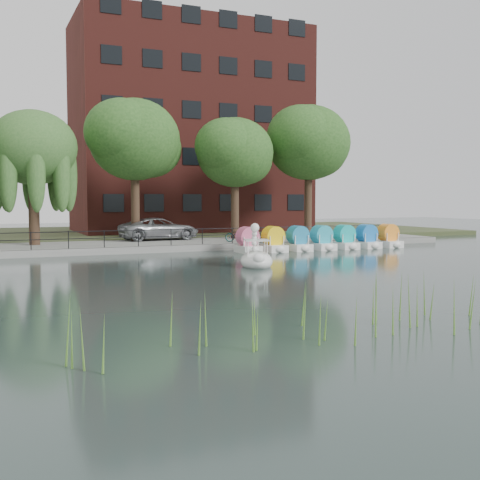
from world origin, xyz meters
TOP-DOWN VIEW (x-y plane):
  - ground_plane at (0.00, 0.00)m, footprint 120.00×120.00m
  - promenade at (0.00, 16.00)m, footprint 40.00×6.00m
  - kerb at (0.00, 13.05)m, footprint 40.00×0.25m
  - land_strip at (0.00, 30.00)m, footprint 60.00×22.00m
  - railing at (0.00, 13.25)m, footprint 32.00×0.05m
  - apartment_building at (7.00, 29.97)m, footprint 20.00×10.07m
  - willow_mid at (-7.50, 17.00)m, footprint 5.32×5.32m
  - broadleaf_center at (-1.00, 18.00)m, footprint 6.00×6.00m
  - broadleaf_right at (6.00, 17.50)m, footprint 5.40×5.40m
  - broadleaf_far at (12.50, 18.50)m, footprint 6.30×6.30m
  - minivan at (0.68, 18.18)m, footprint 3.36×6.42m
  - bicycle at (4.87, 14.29)m, footprint 1.35×1.80m
  - swan_boat at (1.42, 4.17)m, footprint 2.21×2.75m
  - pedal_boat_row at (9.13, 10.92)m, footprint 11.35×1.70m

SIDE VIEW (x-z plane):
  - ground_plane at x=0.00m, z-range 0.00..0.00m
  - land_strip at x=0.00m, z-range 0.00..0.36m
  - promenade at x=0.00m, z-range 0.00..0.40m
  - kerb at x=0.00m, z-range 0.00..0.40m
  - swan_boat at x=1.42m, z-range -0.57..1.46m
  - pedal_boat_row at x=9.13m, z-range -0.09..1.31m
  - bicycle at x=4.87m, z-range 0.40..1.40m
  - railing at x=0.00m, z-range 0.65..1.65m
  - minivan at x=0.68m, z-range 0.40..2.12m
  - willow_mid at x=-7.50m, z-range 2.17..10.32m
  - broadleaf_right at x=6.00m, z-range 2.22..10.55m
  - broadleaf_center at x=-1.00m, z-range 2.44..11.69m
  - broadleaf_far at x=12.50m, z-range 2.54..12.25m
  - apartment_building at x=7.00m, z-range 0.36..18.36m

